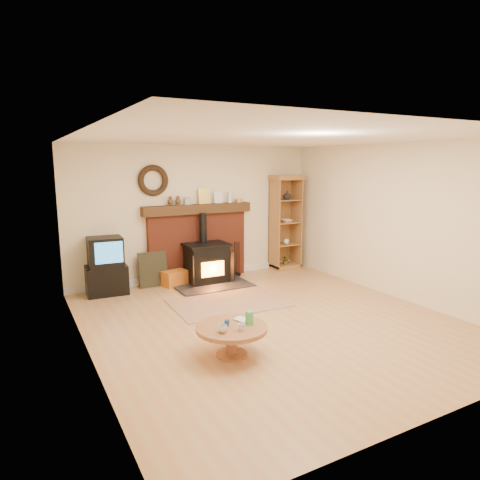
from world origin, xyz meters
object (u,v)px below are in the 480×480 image
wood_stove (207,264)px  coffee_table (232,332)px  tv_unit (106,267)px  curio_cabinet (285,222)px

wood_stove → coffee_table: wood_stove is taller
tv_unit → curio_cabinet: bearing=1.3°
tv_unit → coffee_table: size_ratio=1.18×
tv_unit → coffee_table: bearing=-75.9°
curio_cabinet → tv_unit: bearing=-178.7°
curio_cabinet → wood_stove: bearing=-171.8°
wood_stove → coffee_table: size_ratio=1.63×
curio_cabinet → coffee_table: curio_cabinet is taller
wood_stove → coffee_table: (-1.03, -3.01, -0.07)m
wood_stove → curio_cabinet: (1.95, 0.28, 0.64)m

